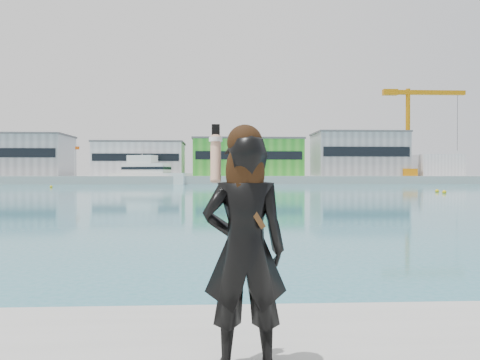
{
  "coord_description": "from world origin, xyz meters",
  "views": [
    {
      "loc": [
        -0.71,
        -4.24,
        2.26
      ],
      "look_at": [
        -0.5,
        0.0,
        2.21
      ],
      "focal_mm": 35.0,
      "sensor_mm": 36.0,
      "label": 1
    }
  ],
  "objects_px": {
    "buoy_near": "(437,192)",
    "buoy_far": "(51,188)",
    "motor_yacht": "(148,173)",
    "woman": "(245,243)",
    "dock_crane": "(412,129)",
    "buoy_extra": "(444,193)"
  },
  "relations": [
    {
      "from": "buoy_extra",
      "to": "buoy_far",
      "type": "bearing_deg",
      "value": 153.55
    },
    {
      "from": "buoy_near",
      "to": "woman",
      "type": "relative_size",
      "value": 0.27
    },
    {
      "from": "dock_crane",
      "to": "buoy_near",
      "type": "height_order",
      "value": "dock_crane"
    },
    {
      "from": "motor_yacht",
      "to": "woman",
      "type": "bearing_deg",
      "value": -62.39
    },
    {
      "from": "motor_yacht",
      "to": "woman",
      "type": "height_order",
      "value": "motor_yacht"
    },
    {
      "from": "motor_yacht",
      "to": "buoy_far",
      "type": "bearing_deg",
      "value": -90.2
    },
    {
      "from": "motor_yacht",
      "to": "buoy_extra",
      "type": "bearing_deg",
      "value": -35.39
    },
    {
      "from": "buoy_far",
      "to": "motor_yacht",
      "type": "bearing_deg",
      "value": 70.74
    },
    {
      "from": "buoy_extra",
      "to": "woman",
      "type": "distance_m",
      "value": 59.58
    },
    {
      "from": "woman",
      "to": "dock_crane",
      "type": "bearing_deg",
      "value": -113.5
    },
    {
      "from": "buoy_far",
      "to": "buoy_extra",
      "type": "relative_size",
      "value": 1.0
    },
    {
      "from": "dock_crane",
      "to": "buoy_far",
      "type": "relative_size",
      "value": 48.0
    },
    {
      "from": "buoy_far",
      "to": "buoy_extra",
      "type": "distance_m",
      "value": 64.21
    },
    {
      "from": "dock_crane",
      "to": "buoy_extra",
      "type": "bearing_deg",
      "value": -110.25
    },
    {
      "from": "dock_crane",
      "to": "woman",
      "type": "height_order",
      "value": "dock_crane"
    },
    {
      "from": "buoy_near",
      "to": "buoy_far",
      "type": "distance_m",
      "value": 63.44
    },
    {
      "from": "dock_crane",
      "to": "motor_yacht",
      "type": "xyz_separation_m",
      "value": [
        -71.17,
        -6.64,
        -12.38
      ]
    },
    {
      "from": "dock_crane",
      "to": "motor_yacht",
      "type": "distance_m",
      "value": 72.54
    },
    {
      "from": "buoy_near",
      "to": "woman",
      "type": "distance_m",
      "value": 63.01
    },
    {
      "from": "buoy_near",
      "to": "buoy_far",
      "type": "relative_size",
      "value": 1.0
    },
    {
      "from": "motor_yacht",
      "to": "dock_crane",
      "type": "bearing_deg",
      "value": 24.39
    },
    {
      "from": "buoy_far",
      "to": "woman",
      "type": "distance_m",
      "value": 86.49
    }
  ]
}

